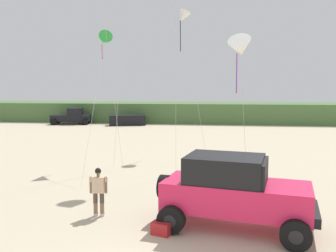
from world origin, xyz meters
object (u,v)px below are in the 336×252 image
object	(u,v)px
cooler_box	(161,228)
kite_yellow_diamond	(240,48)
distant_sedan	(127,120)
kite_purple_stunt	(183,17)
distant_pickup	(72,117)
kite_green_box	(104,40)
jeep	(234,190)
person_watching	(98,189)

from	to	relation	value
cooler_box	kite_yellow_diamond	size ratio (longest dim) A/B	0.08
distant_sedan	kite_purple_stunt	bearing A→B (deg)	-78.75
distant_pickup	kite_green_box	xyz separation A→B (m)	(10.99, -21.35, 6.13)
jeep	kite_yellow_diamond	xyz separation A→B (m)	(0.56, 6.88, 5.06)
cooler_box	distant_sedan	size ratio (longest dim) A/B	0.13
jeep	kite_yellow_diamond	bearing A→B (deg)	85.37
person_watching	distant_sedan	size ratio (longest dim) A/B	0.40
person_watching	cooler_box	distance (m)	2.76
cooler_box	distant_pickup	bearing A→B (deg)	135.59
cooler_box	jeep	bearing A→B (deg)	39.62
cooler_box	kite_green_box	bearing A→B (deg)	134.53
kite_purple_stunt	kite_yellow_diamond	xyz separation A→B (m)	(3.41, -6.75, -2.83)
cooler_box	kite_yellow_diamond	bearing A→B (deg)	89.62
distant_sedan	kite_purple_stunt	size ratio (longest dim) A/B	0.44
jeep	cooler_box	bearing A→B (deg)	-159.23
kite_purple_stunt	kite_green_box	distance (m)	6.38
person_watching	distant_pickup	world-z (taller)	distant_pickup
distant_pickup	kite_green_box	size ratio (longest dim) A/B	0.64
cooler_box	kite_purple_stunt	world-z (taller)	kite_purple_stunt
jeep	distant_pickup	distance (m)	35.34
person_watching	kite_purple_stunt	world-z (taller)	kite_purple_stunt
distant_pickup	kite_green_box	bearing A→B (deg)	-62.77
kite_green_box	cooler_box	bearing A→B (deg)	-64.32
jeep	kite_green_box	world-z (taller)	kite_green_box
jeep	kite_green_box	xyz separation A→B (m)	(-6.90, 9.13, 5.86)
person_watching	distant_pickup	size ratio (longest dim) A/B	0.34
person_watching	kite_yellow_diamond	world-z (taller)	kite_yellow_diamond
jeep	cooler_box	xyz separation A→B (m)	(-2.12, -0.81, -1.01)
cooler_box	distant_pickup	world-z (taller)	distant_pickup
cooler_box	kite_purple_stunt	bearing A→B (deg)	111.76
jeep	kite_green_box	distance (m)	12.86
jeep	distant_sedan	size ratio (longest dim) A/B	1.19
distant_pickup	kite_yellow_diamond	world-z (taller)	kite_yellow_diamond
cooler_box	kite_yellow_diamond	distance (m)	10.15
distant_pickup	kite_purple_stunt	world-z (taller)	kite_purple_stunt
person_watching	cooler_box	bearing A→B (deg)	-28.26
jeep	cooler_box	world-z (taller)	jeep
distant_pickup	kite_yellow_diamond	distance (m)	30.43
distant_pickup	distant_sedan	distance (m)	6.99
distant_sedan	kite_purple_stunt	distance (m)	20.27
person_watching	kite_purple_stunt	distance (m)	15.58
distant_pickup	distant_sedan	world-z (taller)	distant_pickup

